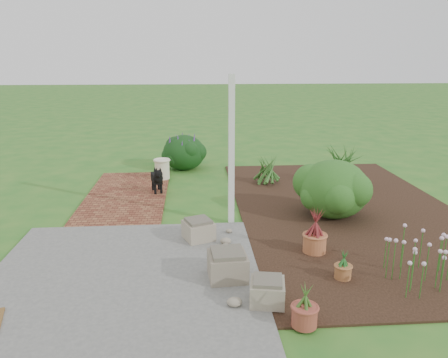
{
  "coord_description": "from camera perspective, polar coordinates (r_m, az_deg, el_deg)",
  "views": [
    {
      "loc": [
        -0.34,
        -6.91,
        2.75
      ],
      "look_at": [
        0.2,
        0.4,
        0.7
      ],
      "focal_mm": 35.0,
      "sensor_mm": 36.0,
      "label": 1
    }
  ],
  "objects": [
    {
      "name": "ground",
      "position": [
        7.45,
        -1.32,
        -6.06
      ],
      "size": [
        80.0,
        80.0,
        0.0
      ],
      "primitive_type": "plane",
      "color": "#256A21",
      "rests_on": "ground"
    },
    {
      "name": "concrete_patio",
      "position": [
        5.91,
        -12.89,
        -12.33
      ],
      "size": [
        3.5,
        3.5,
        0.04
      ],
      "primitive_type": "cube",
      "color": "#5E5E5B",
      "rests_on": "ground"
    },
    {
      "name": "brick_path",
      "position": [
        9.18,
        -12.55,
        -2.05
      ],
      "size": [
        1.6,
        3.5,
        0.04
      ],
      "primitive_type": "cube",
      "color": "brown",
      "rests_on": "ground"
    },
    {
      "name": "garden_bed",
      "position": [
        8.39,
        15.85,
        -4.01
      ],
      "size": [
        4.0,
        7.0,
        0.03
      ],
      "primitive_type": "cube",
      "color": "black",
      "rests_on": "ground"
    },
    {
      "name": "veranda_post",
      "position": [
        7.2,
        0.97,
        3.59
      ],
      "size": [
        0.1,
        0.1,
        2.5
      ],
      "primitive_type": "cube",
      "color": "white",
      "rests_on": "ground"
    },
    {
      "name": "stone_trough_near",
      "position": [
        5.16,
        5.68,
        -14.5
      ],
      "size": [
        0.45,
        0.45,
        0.26
      ],
      "primitive_type": "cube",
      "rotation": [
        0.0,
        0.0,
        -0.17
      ],
      "color": "gray",
      "rests_on": "concrete_patio"
    },
    {
      "name": "stone_trough_mid",
      "position": [
        5.64,
        0.47,
        -11.3
      ],
      "size": [
        0.51,
        0.51,
        0.32
      ],
      "primitive_type": "cube",
      "rotation": [
        0.0,
        0.0,
        0.07
      ],
      "color": "#746556",
      "rests_on": "concrete_patio"
    },
    {
      "name": "stone_trough_far",
      "position": [
        6.78,
        -3.35,
        -6.72
      ],
      "size": [
        0.54,
        0.54,
        0.28
      ],
      "primitive_type": "cube",
      "rotation": [
        0.0,
        0.0,
        0.38
      ],
      "color": "gray",
      "rests_on": "concrete_patio"
    },
    {
      "name": "black_dog",
      "position": [
        9.09,
        -8.74,
        0.16
      ],
      "size": [
        0.28,
        0.6,
        0.53
      ],
      "rotation": [
        0.0,
        0.0,
        0.24
      ],
      "color": "black",
      "rests_on": "brick_path"
    },
    {
      "name": "cream_ceramic_urn",
      "position": [
        10.14,
        -8.08,
        1.28
      ],
      "size": [
        0.42,
        0.42,
        0.45
      ],
      "primitive_type": "cylinder",
      "rotation": [
        0.0,
        0.0,
        -0.29
      ],
      "color": "beige",
      "rests_on": "brick_path"
    },
    {
      "name": "evergreen_shrub",
      "position": [
        7.89,
        14.14,
        -1.07
      ],
      "size": [
        1.61,
        1.61,
        1.03
      ],
      "primitive_type": "ellipsoid",
      "rotation": [
        0.0,
        0.0,
        0.43
      ],
      "color": "#0E3A12",
      "rests_on": "garden_bed"
    },
    {
      "name": "agapanthus_clump_back",
      "position": [
        9.99,
        15.13,
        2.2
      ],
      "size": [
        1.29,
        1.29,
        0.99
      ],
      "primitive_type": null,
      "rotation": [
        0.0,
        0.0,
        0.2
      ],
      "color": "#0D3A14",
      "rests_on": "garden_bed"
    },
    {
      "name": "agapanthus_clump_front",
      "position": [
        9.76,
        5.58,
        1.6
      ],
      "size": [
        1.07,
        1.07,
        0.74
      ],
      "primitive_type": null,
      "rotation": [
        0.0,
        0.0,
        0.36
      ],
      "color": "#12421A",
      "rests_on": "garden_bed"
    },
    {
      "name": "pink_flower_patch",
      "position": [
        6.06,
        24.61,
        -9.41
      ],
      "size": [
        1.01,
        1.01,
        0.61
      ],
      "primitive_type": null,
      "rotation": [
        0.0,
        0.0,
        -0.07
      ],
      "color": "#113D0F",
      "rests_on": "garden_bed"
    },
    {
      "name": "terracotta_pot_bronze",
      "position": [
        6.5,
        11.75,
        -8.19
      ],
      "size": [
        0.39,
        0.39,
        0.27
      ],
      "primitive_type": "cylinder",
      "rotation": [
        0.0,
        0.0,
        0.22
      ],
      "color": "#AE633A",
      "rests_on": "garden_bed"
    },
    {
      "name": "terracotta_pot_small_left",
      "position": [
        5.88,
        15.27,
        -11.59
      ],
      "size": [
        0.27,
        0.27,
        0.18
      ],
      "primitive_type": "cylinder",
      "rotation": [
        0.0,
        0.0,
        -0.32
      ],
      "color": "#9E6135",
      "rests_on": "garden_bed"
    },
    {
      "name": "terracotta_pot_small_right",
      "position": [
        4.85,
        10.46,
        -17.18
      ],
      "size": [
        0.3,
        0.3,
        0.23
      ],
      "primitive_type": "cylinder",
      "rotation": [
        0.0,
        0.0,
        0.14
      ],
      "color": "brown",
      "rests_on": "garden_bed"
    },
    {
      "name": "purple_flowering_bush",
      "position": [
        11.08,
        -5.25,
        3.58
      ],
      "size": [
        1.28,
        1.28,
        0.9
      ],
      "primitive_type": "ellipsoid",
      "rotation": [
        0.0,
        0.0,
        -0.25
      ],
      "color": "black",
      "rests_on": "ground"
    }
  ]
}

